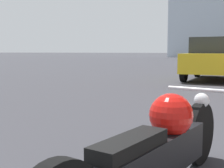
{
  "coord_description": "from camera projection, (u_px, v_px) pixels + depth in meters",
  "views": [
    {
      "loc": [
        3.37,
        0.89,
        1.2
      ],
      "look_at": [
        1.3,
        6.12,
        0.6
      ],
      "focal_mm": 50.0,
      "sensor_mm": 36.0,
      "label": 1
    }
  ],
  "objects": [
    {
      "name": "parked_car_yellow",
      "position": [
        213.0,
        59.0,
        12.97
      ],
      "size": [
        2.25,
        4.53,
        1.75
      ],
      "rotation": [
        0.0,
        0.0,
        -0.08
      ],
      "color": "gold",
      "rests_on": "ground_plane"
    },
    {
      "name": "motorcycle",
      "position": [
        157.0,
        149.0,
        2.49
      ],
      "size": [
        0.9,
        2.7,
        0.84
      ],
      "rotation": [
        0.0,
        0.0,
        -0.24
      ],
      "color": "black",
      "rests_on": "ground_plane"
    }
  ]
}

